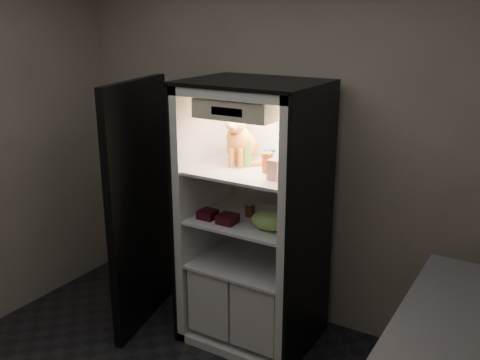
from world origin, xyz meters
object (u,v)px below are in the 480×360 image
object	(u,v)px
pepper_jar	(298,158)
soda_can_b	(281,214)
grape_bag	(269,221)
soda_can_a	(287,209)
soda_can_c	(283,217)
cream_carton	(274,170)
berry_box_right	(228,219)
berry_box_left	(208,214)
refrigerator	(255,235)
condiment_jar	(250,209)
parmesan_shaker	(246,153)
salsa_jar	(267,162)
tabby_cat	(241,142)
mayo_tub	(270,157)

from	to	relation	value
pepper_jar	soda_can_b	size ratio (longest dim) A/B	1.58
grape_bag	pepper_jar	bearing A→B (deg)	68.97
soda_can_a	soda_can_c	size ratio (longest dim) A/B	0.93
soda_can_c	grape_bag	size ratio (longest dim) A/B	0.54
cream_carton	soda_can_b	world-z (taller)	cream_carton
soda_can_c	berry_box_right	size ratio (longest dim) A/B	1.10
berry_box_left	berry_box_right	distance (m)	0.17
refrigerator	condiment_jar	distance (m)	0.20
soda_can_b	berry_box_left	size ratio (longest dim) A/B	1.05
pepper_jar	condiment_jar	xyz separation A→B (m)	(-0.32, -0.07, -0.40)
parmesan_shaker	soda_can_b	world-z (taller)	parmesan_shaker
refrigerator	grape_bag	distance (m)	0.35
parmesan_shaker	condiment_jar	xyz separation A→B (m)	(0.04, -0.01, -0.39)
salsa_jar	berry_box_right	bearing A→B (deg)	-143.78
soda_can_a	salsa_jar	bearing A→B (deg)	-121.66
tabby_cat	soda_can_c	xyz separation A→B (m)	(0.40, -0.11, -0.44)
soda_can_a	soda_can_c	world-z (taller)	soda_can_c
refrigerator	parmesan_shaker	size ratio (longest dim) A/B	10.46
parmesan_shaker	mayo_tub	bearing A→B (deg)	42.05
grape_bag	berry_box_left	size ratio (longest dim) A/B	2.13
condiment_jar	cream_carton	bearing A→B (deg)	-30.98
soda_can_b	condiment_jar	bearing A→B (deg)	178.70
soda_can_b	berry_box_right	world-z (taller)	soda_can_b
salsa_jar	cream_carton	distance (m)	0.16
mayo_tub	soda_can_c	world-z (taller)	mayo_tub
condiment_jar	tabby_cat	bearing A→B (deg)	154.86
salsa_jar	condiment_jar	xyz separation A→B (m)	(-0.16, 0.04, -0.37)
mayo_tub	berry_box_left	xyz separation A→B (m)	(-0.31, -0.31, -0.38)
mayo_tub	salsa_jar	xyz separation A→B (m)	(0.07, -0.16, 0.01)
mayo_tub	grape_bag	world-z (taller)	mayo_tub
grape_bag	condiment_jar	bearing A→B (deg)	146.78
soda_can_c	salsa_jar	bearing A→B (deg)	171.71
cream_carton	soda_can_c	world-z (taller)	cream_carton
condiment_jar	berry_box_right	size ratio (longest dim) A/B	0.78
refrigerator	grape_bag	xyz separation A→B (m)	(0.21, -0.18, 0.21)
berry_box_left	berry_box_right	world-z (taller)	berry_box_right
parmesan_shaker	soda_can_c	xyz separation A→B (m)	(0.32, -0.08, -0.37)
mayo_tub	condiment_jar	world-z (taller)	mayo_tub
soda_can_c	grape_bag	bearing A→B (deg)	-122.64
tabby_cat	soda_can_c	world-z (taller)	tabby_cat
mayo_tub	salsa_jar	size ratio (longest dim) A/B	0.86
soda_can_c	berry_box_left	distance (m)	0.53
cream_carton	soda_can_a	distance (m)	0.44
parmesan_shaker	soda_can_a	bearing A→B (deg)	16.93
pepper_jar	soda_can_b	world-z (taller)	pepper_jar
condiment_jar	berry_box_left	xyz separation A→B (m)	(-0.22, -0.19, -0.02)
grape_bag	berry_box_right	bearing A→B (deg)	-170.63
refrigerator	cream_carton	xyz separation A→B (m)	(0.24, -0.19, 0.56)
pepper_jar	condiment_jar	size ratio (longest dim) A/B	2.02
grape_bag	berry_box_left	xyz separation A→B (m)	(-0.45, -0.04, -0.03)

